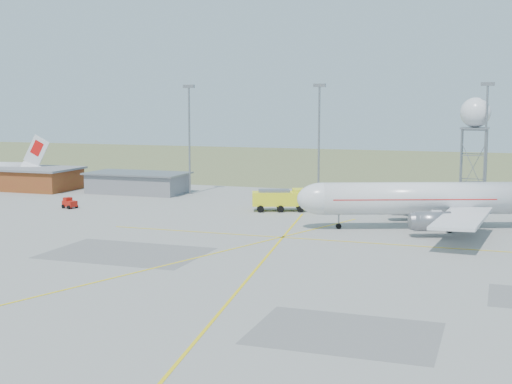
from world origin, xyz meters
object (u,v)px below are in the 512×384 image
(fire_truck, at_px, (282,200))
(airliner_main, at_px, (432,199))
(radar_tower, at_px, (474,145))
(baggage_tug, at_px, (70,204))

(fire_truck, bearing_deg, airliner_main, -39.10)
(fire_truck, bearing_deg, radar_tower, 10.01)
(radar_tower, bearing_deg, fire_truck, -150.12)
(baggage_tug, bearing_deg, fire_truck, 32.82)
(airliner_main, bearing_deg, baggage_tug, -20.73)
(radar_tower, bearing_deg, baggage_tug, -158.12)
(airliner_main, xyz_separation_m, baggage_tug, (-57.95, -0.18, -3.43))
(radar_tower, distance_m, baggage_tug, 67.80)
(fire_truck, bearing_deg, baggage_tug, 174.46)
(airliner_main, bearing_deg, radar_tower, -120.84)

